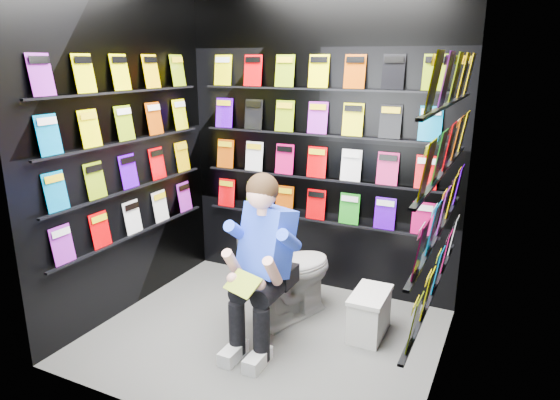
% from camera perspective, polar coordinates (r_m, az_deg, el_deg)
% --- Properties ---
extents(floor, '(2.40, 2.40, 0.00)m').
position_cam_1_polar(floor, '(3.78, -1.81, -15.28)').
color(floor, '#5B5C59').
rests_on(floor, ground).
extents(wall_back, '(2.40, 0.04, 2.60)m').
position_cam_1_polar(wall_back, '(4.20, 4.44, 6.82)').
color(wall_back, black).
rests_on(wall_back, floor).
extents(wall_front, '(2.40, 0.04, 2.60)m').
position_cam_1_polar(wall_front, '(2.49, -12.83, 0.24)').
color(wall_front, black).
rests_on(wall_front, floor).
extents(wall_left, '(0.04, 2.00, 2.60)m').
position_cam_1_polar(wall_left, '(4.00, -17.44, 5.69)').
color(wall_left, black).
rests_on(wall_left, floor).
extents(wall_right, '(0.04, 2.00, 2.60)m').
position_cam_1_polar(wall_right, '(2.95, 19.07, 2.17)').
color(wall_right, black).
rests_on(wall_right, floor).
extents(comics_back, '(2.10, 0.06, 1.37)m').
position_cam_1_polar(comics_back, '(4.17, 4.29, 6.83)').
color(comics_back, '#C40C57').
rests_on(comics_back, wall_back).
extents(comics_left, '(0.06, 1.70, 1.37)m').
position_cam_1_polar(comics_left, '(3.98, -17.13, 5.74)').
color(comics_left, '#C40C57').
rests_on(comics_left, wall_left).
extents(comics_right, '(0.06, 1.70, 1.37)m').
position_cam_1_polar(comics_right, '(2.95, 18.50, 2.33)').
color(comics_right, '#C40C57').
rests_on(comics_right, wall_right).
extents(toilet, '(0.65, 0.85, 0.73)m').
position_cam_1_polar(toilet, '(3.89, 1.23, -8.24)').
color(toilet, white).
rests_on(toilet, floor).
extents(longbox, '(0.23, 0.41, 0.30)m').
position_cam_1_polar(longbox, '(3.78, 10.17, -12.88)').
color(longbox, white).
rests_on(longbox, floor).
extents(longbox_lid, '(0.25, 0.43, 0.03)m').
position_cam_1_polar(longbox_lid, '(3.71, 10.29, -10.61)').
color(longbox_lid, white).
rests_on(longbox_lid, longbox).
extents(reader, '(0.70, 0.83, 1.31)m').
position_cam_1_polar(reader, '(3.43, -1.40, -4.76)').
color(reader, '#1334DA').
rests_on(reader, toilet).
extents(held_comic, '(0.27, 0.21, 0.10)m').
position_cam_1_polar(held_comic, '(3.21, -4.29, -9.52)').
color(held_comic, green).
rests_on(held_comic, reader).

